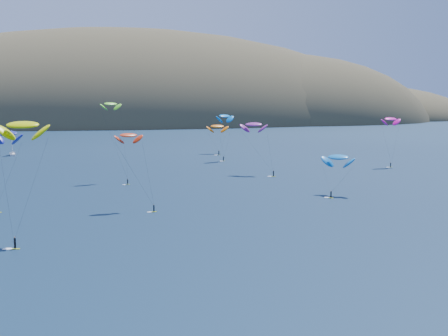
% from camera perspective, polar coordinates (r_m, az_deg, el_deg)
% --- Properties ---
extents(ground, '(2800.00, 2800.00, 0.00)m').
position_cam_1_polar(ground, '(81.88, 6.55, -12.95)').
color(ground, black).
rests_on(ground, ground).
extents(island, '(730.00, 300.00, 210.00)m').
position_cam_1_polar(island, '(639.32, -7.41, 3.27)').
color(island, '#3D3526').
rests_on(island, ground).
extents(sailboat, '(9.55, 8.19, 11.61)m').
position_cam_1_polar(sailboat, '(298.47, -18.79, 1.28)').
color(sailboat, silver).
rests_on(sailboat, ground).
extents(kitesurfer_2, '(10.37, 12.53, 24.50)m').
position_cam_1_polar(kitesurfer_2, '(124.08, -17.94, 3.76)').
color(kitesurfer_2, '#BFCD16').
rests_on(kitesurfer_2, ground).
extents(kitesurfer_3, '(8.47, 13.41, 26.42)m').
position_cam_1_polar(kitesurfer_3, '(201.80, -10.32, 5.77)').
color(kitesurfer_3, '#BFCD16').
rests_on(kitesurfer_3, ground).
extents(kitesurfer_4, '(10.02, 8.47, 21.13)m').
position_cam_1_polar(kitesurfer_4, '(259.94, 0.06, 4.77)').
color(kitesurfer_4, '#BFCD16').
rests_on(kitesurfer_4, ground).
extents(kitesurfer_5, '(9.77, 11.41, 12.97)m').
position_cam_1_polar(kitesurfer_5, '(174.54, 10.39, 0.98)').
color(kitesurfer_5, '#BFCD16').
rests_on(kitesurfer_5, ground).
extents(kitesurfer_6, '(10.28, 13.63, 19.78)m').
position_cam_1_polar(kitesurfer_6, '(216.15, 2.74, 4.00)').
color(kitesurfer_6, '#BFCD16').
rests_on(kitesurfer_6, ground).
extents(kitesurfer_8, '(8.81, 5.92, 20.52)m').
position_cam_1_polar(kitesurfer_8, '(246.71, 14.99, 4.34)').
color(kitesurfer_8, '#BFCD16').
rests_on(kitesurfer_8, ground).
extents(kitesurfer_9, '(9.38, 8.58, 19.67)m').
position_cam_1_polar(kitesurfer_9, '(151.35, -8.72, 2.96)').
color(kitesurfer_9, '#BFCD16').
rests_on(kitesurfer_9, ground).
extents(kitesurfer_10, '(9.53, 12.82, 20.50)m').
position_cam_1_polar(kitesurfer_10, '(161.41, -19.21, 2.98)').
color(kitesurfer_10, '#BFCD16').
rests_on(kitesurfer_10, ground).
extents(kitesurfer_11, '(9.98, 11.79, 15.45)m').
position_cam_1_polar(kitesurfer_11, '(292.38, -0.61, 3.83)').
color(kitesurfer_11, '#BFCD16').
rests_on(kitesurfer_11, ground).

